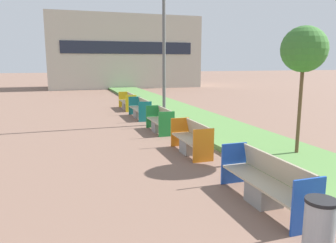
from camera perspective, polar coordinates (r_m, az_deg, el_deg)
name	(u,v)px	position (r m, az deg, el deg)	size (l,w,h in m)	color
planter_grass_strip	(231,134)	(12.43, 10.98, -2.17)	(2.80, 120.00, 0.18)	#568442
building_backdrop	(124,52)	(36.85, -7.75, 11.84)	(15.79, 6.20, 7.50)	#B2AD9E
bench_blue_frame	(266,185)	(6.77, 16.69, -10.59)	(0.65, 2.42, 0.94)	gray
bench_orange_frame	(192,142)	(9.98, 4.15, -3.50)	(0.65, 1.92, 0.94)	gray
bench_green_frame	(160,123)	(13.02, -1.35, -0.20)	(0.65, 1.88, 0.94)	gray
bench_teal_frame	(140,110)	(16.31, -4.85, 1.96)	(0.65, 2.32, 0.94)	gray
bench_yellow_frame	(128,103)	(19.33, -7.00, 3.23)	(0.65, 2.22, 0.94)	gray
litter_bin	(319,231)	(5.17, 24.78, -16.91)	(0.43, 0.43, 0.93)	#9EA0A5
street_lamp_post	(164,30)	(14.42, -0.72, 15.73)	(0.24, 0.44, 7.43)	#56595B
sapling_tree_near	(304,50)	(9.83, 22.59, 11.43)	(1.26, 1.26, 3.71)	brown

